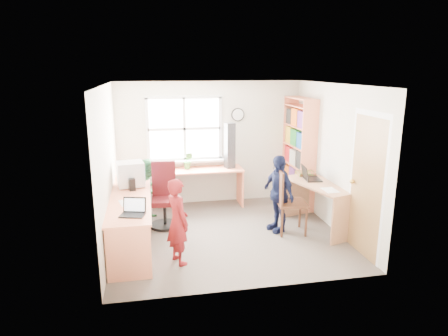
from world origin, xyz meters
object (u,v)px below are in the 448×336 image
crt_monitor (131,174)px  laptop_right (309,176)px  l_desk (144,219)px  person_red (178,221)px  wooden_chair (287,199)px  person_green (149,189)px  potted_plant (188,161)px  person_navy (278,193)px  laptop_left (133,211)px  right_desk (320,196)px  swivel_chair (164,199)px  bookshelf (299,155)px  cd_tower (230,146)px

crt_monitor → laptop_right: 3.00m
l_desk → person_red: person_red is taller
wooden_chair → person_green: bearing=161.5°
potted_plant → person_navy: 2.00m
laptop_right → person_navy: 0.70m
person_navy → person_red: bearing=-80.9°
laptop_left → laptop_right: bearing=35.3°
l_desk → person_navy: (2.16, 0.28, 0.19)m
right_desk → wooden_chair: wooden_chair is taller
person_navy → swivel_chair: bearing=-124.4°
l_desk → person_green: (0.09, 1.21, 0.10)m
wooden_chair → l_desk: bearing=-168.9°
bookshelf → potted_plant: bookshelf is taller
right_desk → person_green: 2.96m
laptop_left → laptop_right: size_ratio=0.94×
bookshelf → crt_monitor: bearing=-167.7°
person_green → person_navy: (2.08, -0.92, 0.09)m
person_navy → person_green: bearing=-130.7°
laptop_left → person_green: (0.21, 1.75, -0.25)m
potted_plant → person_navy: bearing=-48.3°
bookshelf → wooden_chair: 1.53m
laptop_right → person_green: size_ratio=0.35×
bookshelf → person_red: bearing=-141.2°
swivel_chair → right_desk: bearing=-10.4°
crt_monitor → right_desk: bearing=-19.0°
laptop_left → person_navy: (2.29, 0.83, -0.16)m
person_red → cd_tower: bearing=-50.3°
l_desk → crt_monitor: (-0.20, 0.78, 0.50)m
laptop_left → person_green: bearing=98.4°
swivel_chair → laptop_right: 2.51m
swivel_chair → laptop_left: bearing=-105.1°
swivel_chair → cd_tower: bearing=36.0°
potted_plant → l_desk: bearing=-115.5°
potted_plant → person_green: size_ratio=0.30×
crt_monitor → cd_tower: size_ratio=0.54×
right_desk → swivel_chair: (-2.55, 0.60, -0.09)m
bookshelf → laptop_left: bookshelf is taller
bookshelf → cd_tower: bookshelf is taller
potted_plant → swivel_chair: bearing=-119.4°
swivel_chair → wooden_chair: 2.07m
l_desk → swivel_chair: bearing=68.8°
potted_plant → person_red: size_ratio=0.27×
person_green → right_desk: bearing=-74.1°
wooden_chair → laptop_left: size_ratio=2.87×
crt_monitor → potted_plant: bearing=34.0°
crt_monitor → cd_tower: 2.08m
right_desk → crt_monitor: crt_monitor is taller
right_desk → person_green: bearing=146.2°
potted_plant → crt_monitor: bearing=-136.6°
bookshelf → swivel_chair: bookshelf is taller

